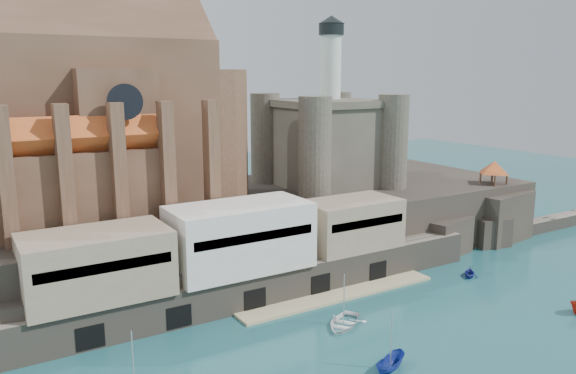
% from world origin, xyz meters
% --- Properties ---
extents(ground, '(300.00, 300.00, 0.00)m').
position_xyz_m(ground, '(0.00, 0.00, 0.00)').
color(ground, '#194D53').
rests_on(ground, ground).
extents(promontory, '(100.00, 36.00, 10.00)m').
position_xyz_m(promontory, '(-0.19, 39.37, 4.92)').
color(promontory, black).
rests_on(promontory, ground).
extents(quay, '(70.00, 12.00, 13.05)m').
position_xyz_m(quay, '(-10.19, 23.07, 6.07)').
color(quay, '#6A6255').
rests_on(quay, ground).
extents(church, '(47.00, 25.93, 30.51)m').
position_xyz_m(church, '(-24.13, 41.85, 22.13)').
color(church, '#503625').
rests_on(church, promontory).
extents(castle_keep, '(21.20, 21.20, 29.30)m').
position_xyz_m(castle_keep, '(16.08, 41.08, 18.31)').
color(castle_keep, '#464237').
rests_on(castle_keep, promontory).
extents(rock_outcrop, '(14.50, 10.50, 8.70)m').
position_xyz_m(rock_outcrop, '(42.00, 25.84, 4.02)').
color(rock_outcrop, black).
rests_on(rock_outcrop, ground).
extents(pavilion, '(6.40, 6.40, 5.40)m').
position_xyz_m(pavilion, '(42.00, 26.00, 12.73)').
color(pavilion, '#503625').
rests_on(pavilion, rock_outcrop).
extents(boat_2, '(2.20, 2.17, 4.52)m').
position_xyz_m(boat_2, '(-5.04, -0.17, 0.00)').
color(boat_2, '#1E3397').
rests_on(boat_2, ground).
extents(boat_6, '(3.67, 4.57, 6.45)m').
position_xyz_m(boat_6, '(-2.97, 10.41, 0.00)').
color(boat_6, white).
rests_on(boat_6, ground).
extents(boat_7, '(3.26, 3.45, 3.43)m').
position_xyz_m(boat_7, '(22.90, 14.00, 0.00)').
color(boat_7, navy).
rests_on(boat_7, ground).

